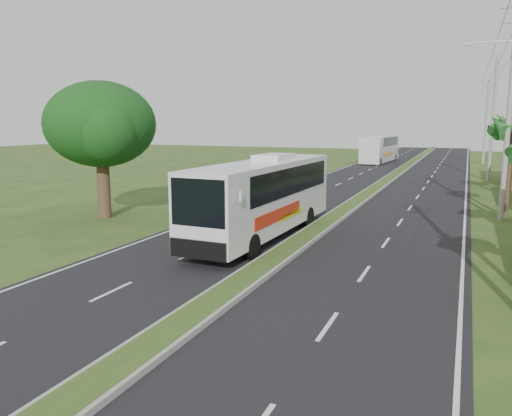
% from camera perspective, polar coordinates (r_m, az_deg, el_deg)
% --- Properties ---
extents(ground, '(180.00, 180.00, 0.00)m').
position_cam_1_polar(ground, '(14.78, -5.31, -11.29)').
color(ground, '#29481A').
rests_on(ground, ground).
extents(road_asphalt, '(14.00, 160.00, 0.02)m').
position_cam_1_polar(road_asphalt, '(33.21, 11.19, 0.41)').
color(road_asphalt, black).
rests_on(road_asphalt, ground).
extents(median_strip, '(1.20, 160.00, 0.18)m').
position_cam_1_polar(median_strip, '(33.20, 11.19, 0.57)').
color(median_strip, gray).
rests_on(median_strip, ground).
extents(lane_edge_left, '(0.12, 160.00, 0.01)m').
position_cam_1_polar(lane_edge_left, '(35.16, 0.44, 1.10)').
color(lane_edge_left, silver).
rests_on(lane_edge_left, ground).
extents(lane_edge_right, '(0.12, 160.00, 0.01)m').
position_cam_1_polar(lane_edge_right, '(32.56, 22.80, -0.37)').
color(lane_edge_right, silver).
rests_on(lane_edge_right, ground).
extents(palm_verge_d, '(2.40, 2.40, 5.25)m').
position_cam_1_polar(palm_verge_d, '(40.22, 27.04, 7.64)').
color(palm_verge_d, '#473321').
rests_on(palm_verge_d, ground).
extents(shade_tree, '(6.30, 6.00, 7.54)m').
position_cam_1_polar(shade_tree, '(28.98, -17.47, 8.79)').
color(shade_tree, '#473321').
rests_on(shade_tree, ground).
extents(utility_pole_b, '(3.20, 0.28, 12.00)m').
position_cam_1_polar(utility_pole_b, '(30.20, 26.98, 10.54)').
color(utility_pole_b, gray).
rests_on(utility_pole_b, ground).
extents(utility_pole_c, '(1.60, 0.28, 11.00)m').
position_cam_1_polar(utility_pole_c, '(50.16, 25.45, 9.26)').
color(utility_pole_c, gray).
rests_on(utility_pole_c, ground).
extents(utility_pole_d, '(1.60, 0.28, 10.50)m').
position_cam_1_polar(utility_pole_d, '(70.15, 24.80, 8.98)').
color(utility_pole_d, gray).
rests_on(utility_pole_d, ground).
extents(coach_bus_main, '(2.80, 11.83, 3.80)m').
position_cam_1_polar(coach_bus_main, '(23.06, 0.98, 1.77)').
color(coach_bus_main, silver).
rests_on(coach_bus_main, ground).
extents(coach_bus_far, '(3.35, 12.02, 3.46)m').
position_cam_1_polar(coach_bus_far, '(69.26, 14.00, 6.71)').
color(coach_bus_far, silver).
rests_on(coach_bus_far, ground).
extents(motorcyclist, '(1.74, 0.70, 2.44)m').
position_cam_1_polar(motorcyclist, '(24.58, 2.10, -0.50)').
color(motorcyclist, black).
rests_on(motorcyclist, ground).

